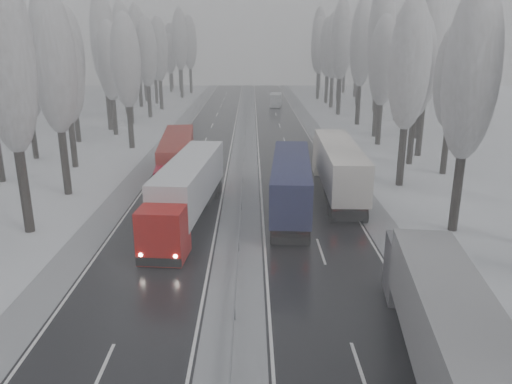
{
  "coord_description": "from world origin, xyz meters",
  "views": [
    {
      "loc": [
        0.84,
        -17.1,
        12.92
      ],
      "look_at": [
        1.18,
        17.75,
        2.2
      ],
      "focal_mm": 35.0,
      "sensor_mm": 36.0,
      "label": 1
    }
  ],
  "objects_px": {
    "box_truck_distant": "(276,100)",
    "truck_red_red": "(177,158)",
    "truck_grey_tarp": "(447,328)",
    "truck_cream_box": "(337,164)",
    "truck_blue_box": "(291,179)",
    "truck_red_white": "(187,188)"
  },
  "relations": [
    {
      "from": "truck_cream_box",
      "to": "truck_red_red",
      "type": "bearing_deg",
      "value": 170.29
    },
    {
      "from": "truck_blue_box",
      "to": "truck_cream_box",
      "type": "distance_m",
      "value": 6.1
    },
    {
      "from": "truck_blue_box",
      "to": "truck_cream_box",
      "type": "relative_size",
      "value": 0.95
    },
    {
      "from": "box_truck_distant",
      "to": "truck_red_red",
      "type": "height_order",
      "value": "truck_red_red"
    },
    {
      "from": "truck_blue_box",
      "to": "truck_red_red",
      "type": "relative_size",
      "value": 1.02
    },
    {
      "from": "truck_grey_tarp",
      "to": "truck_blue_box",
      "type": "distance_m",
      "value": 21.17
    },
    {
      "from": "truck_grey_tarp",
      "to": "truck_red_red",
      "type": "bearing_deg",
      "value": 124.36
    },
    {
      "from": "truck_grey_tarp",
      "to": "truck_blue_box",
      "type": "relative_size",
      "value": 0.98
    },
    {
      "from": "box_truck_distant",
      "to": "truck_red_white",
      "type": "height_order",
      "value": "truck_red_white"
    },
    {
      "from": "truck_red_white",
      "to": "truck_grey_tarp",
      "type": "bearing_deg",
      "value": -51.14
    },
    {
      "from": "box_truck_distant",
      "to": "truck_red_white",
      "type": "distance_m",
      "value": 66.48
    },
    {
      "from": "truck_cream_box",
      "to": "box_truck_distant",
      "type": "height_order",
      "value": "truck_cream_box"
    },
    {
      "from": "box_truck_distant",
      "to": "truck_red_white",
      "type": "relative_size",
      "value": 0.41
    },
    {
      "from": "truck_blue_box",
      "to": "truck_red_red",
      "type": "bearing_deg",
      "value": 148.08
    },
    {
      "from": "truck_cream_box",
      "to": "truck_red_white",
      "type": "xyz_separation_m",
      "value": [
        -12.0,
        -6.83,
        -0.09
      ]
    },
    {
      "from": "truck_red_red",
      "to": "truck_cream_box",
      "type": "bearing_deg",
      "value": -16.73
    },
    {
      "from": "truck_grey_tarp",
      "to": "truck_blue_box",
      "type": "height_order",
      "value": "truck_blue_box"
    },
    {
      "from": "truck_cream_box",
      "to": "truck_blue_box",
      "type": "bearing_deg",
      "value": -132.66
    },
    {
      "from": "truck_grey_tarp",
      "to": "truck_red_white",
      "type": "xyz_separation_m",
      "value": [
        -11.99,
        18.24,
        0.1
      ]
    },
    {
      "from": "truck_grey_tarp",
      "to": "truck_cream_box",
      "type": "distance_m",
      "value": 25.07
    },
    {
      "from": "box_truck_distant",
      "to": "truck_grey_tarp",
      "type": "bearing_deg",
      "value": -82.01
    },
    {
      "from": "truck_grey_tarp",
      "to": "box_truck_distant",
      "type": "distance_m",
      "value": 84.06
    }
  ]
}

